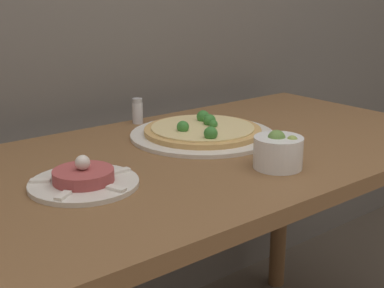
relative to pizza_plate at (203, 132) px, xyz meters
name	(u,v)px	position (x,y,z in m)	size (l,w,h in m)	color
dining_table	(185,193)	(-0.13, -0.09, -0.11)	(1.48, 0.71, 0.74)	brown
pizza_plate	(203,132)	(0.00, 0.00, 0.00)	(0.38, 0.38, 0.06)	silver
tartare_plate	(84,180)	(-0.41, -0.12, 0.00)	(0.22, 0.22, 0.06)	silver
small_bowl	(278,151)	(-0.03, -0.29, 0.02)	(0.11, 0.11, 0.08)	white
salt_shaker	(137,111)	(-0.05, 0.22, 0.02)	(0.03, 0.03, 0.07)	silver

